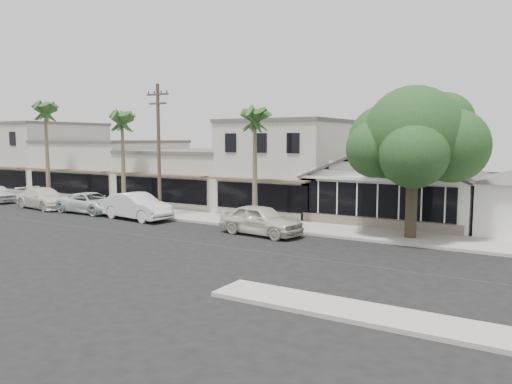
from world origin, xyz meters
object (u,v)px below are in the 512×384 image
Objects in this scene: car_0 at (261,220)px; car_1 at (137,206)px; utility_pole at (159,148)px; shade_tree at (413,139)px; car_2 at (91,203)px; car_3 at (44,198)px.

car_1 is at bearing 94.88° from car_0.
shade_tree is (16.36, 1.55, 0.56)m from utility_pole.
car_3 reaches higher than car_2.
car_0 is 9.28m from shade_tree.
car_1 reaches higher than car_0.
utility_pole is 1.81× the size of car_0.
car_1 is 10.00m from car_3.
shade_tree reaches higher than car_1.
shade_tree reaches higher than car_3.
car_2 is at bearing -172.88° from utility_pole.
utility_pole is 1.11× the size of shade_tree.
car_1 reaches higher than car_2.
car_0 is 0.92× the size of car_1.
car_0 is 14.85m from car_2.
car_0 is 19.83m from car_3.
shade_tree is (7.50, 3.08, 4.51)m from car_0.
car_1 is (-9.82, 0.35, 0.04)m from car_0.
utility_pole reaches higher than car_0.
car_0 is (8.86, -1.53, -3.94)m from utility_pole.
car_1 is (-0.97, -1.18, -3.90)m from utility_pole.
car_0 reaches higher than car_3.
car_1 is at bearing -83.47° from car_3.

